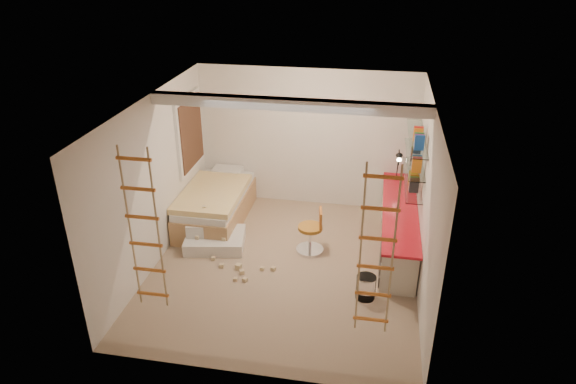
% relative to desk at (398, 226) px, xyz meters
% --- Properties ---
extents(floor, '(4.50, 4.50, 0.00)m').
position_rel_desk_xyz_m(floor, '(-1.72, -0.86, -0.40)').
color(floor, '#9D8365').
rests_on(floor, ground).
extents(ceiling_beam, '(4.00, 0.18, 0.16)m').
position_rel_desk_xyz_m(ceiling_beam, '(-1.72, -0.56, 2.12)').
color(ceiling_beam, white).
rests_on(ceiling_beam, ceiling).
extents(window_frame, '(0.06, 1.15, 1.35)m').
position_rel_desk_xyz_m(window_frame, '(-3.69, 0.64, 1.15)').
color(window_frame, white).
rests_on(window_frame, wall_left).
extents(window_blind, '(0.02, 1.00, 1.20)m').
position_rel_desk_xyz_m(window_blind, '(-3.65, 0.64, 1.15)').
color(window_blind, '#4C2D1E').
rests_on(window_blind, window_frame).
extents(rope_ladder_left, '(0.41, 0.04, 2.13)m').
position_rel_desk_xyz_m(rope_ladder_left, '(-3.07, -2.61, 1.11)').
color(rope_ladder_left, '#C76B21').
rests_on(rope_ladder_left, ceiling).
extents(rope_ladder_right, '(0.41, 0.04, 2.13)m').
position_rel_desk_xyz_m(rope_ladder_right, '(-0.37, -2.61, 1.11)').
color(rope_ladder_right, orange).
rests_on(rope_ladder_right, ceiling).
extents(waste_bin, '(0.28, 0.28, 0.35)m').
position_rel_desk_xyz_m(waste_bin, '(-0.44, -1.42, -0.23)').
color(waste_bin, white).
rests_on(waste_bin, floor).
extents(desk, '(0.56, 2.80, 0.75)m').
position_rel_desk_xyz_m(desk, '(0.00, 0.00, 0.00)').
color(desk, red).
rests_on(desk, floor).
extents(shelves, '(0.25, 1.80, 0.71)m').
position_rel_desk_xyz_m(shelves, '(0.15, 0.27, 1.10)').
color(shelves, white).
rests_on(shelves, wall_right).
extents(bed, '(1.02, 2.00, 0.69)m').
position_rel_desk_xyz_m(bed, '(-3.20, 0.36, -0.07)').
color(bed, '#AD7F51').
rests_on(bed, floor).
extents(task_lamp, '(0.14, 0.36, 0.57)m').
position_rel_desk_xyz_m(task_lamp, '(-0.05, 0.96, 0.73)').
color(task_lamp, black).
rests_on(task_lamp, desk).
extents(swivel_chair, '(0.51, 0.51, 0.76)m').
position_rel_desk_xyz_m(swivel_chair, '(-1.37, -0.35, -0.12)').
color(swivel_chair, '#B17122').
rests_on(swivel_chair, floor).
extents(play_platform, '(1.06, 0.89, 0.42)m').
position_rel_desk_xyz_m(play_platform, '(-3.01, -0.45, -0.24)').
color(play_platform, silver).
rests_on(play_platform, floor).
extents(toy_blocks, '(1.40, 1.07, 0.69)m').
position_rel_desk_xyz_m(toy_blocks, '(-2.64, -0.84, -0.20)').
color(toy_blocks, '#CCB284').
rests_on(toy_blocks, floor).
extents(books, '(0.14, 0.64, 0.92)m').
position_rel_desk_xyz_m(books, '(0.15, 0.27, 1.21)').
color(books, '#262626').
rests_on(books, shelves).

